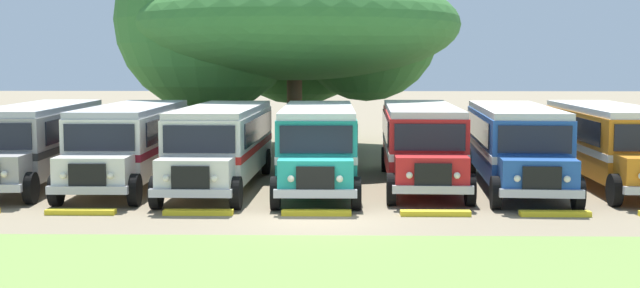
{
  "coord_description": "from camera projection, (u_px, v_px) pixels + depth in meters",
  "views": [
    {
      "loc": [
        0.6,
        -23.58,
        4.34
      ],
      "look_at": [
        0.0,
        5.37,
        1.6
      ],
      "focal_mm": 47.97,
      "sensor_mm": 36.0,
      "label": 1
    }
  ],
  "objects": [
    {
      "name": "ground_plane",
      "position": [
        316.0,
        219.0,
        23.89
      ],
      "size": [
        220.0,
        220.0,
        0.0
      ],
      "primitive_type": "plane",
      "color": "#84755B"
    },
    {
      "name": "foreground_grass_strip",
      "position": [
        306.0,
        288.0,
        16.54
      ],
      "size": [
        80.0,
        10.17,
        0.01
      ],
      "primitive_type": "cube",
      "color": "olive",
      "rests_on": "ground_plane"
    },
    {
      "name": "parked_bus_slot_0",
      "position": [
        38.0,
        139.0,
        31.13
      ],
      "size": [
        3.11,
        10.9,
        2.82
      ],
      "rotation": [
        0.0,
        0.0,
        -1.52
      ],
      "color": "#9E9993",
      "rests_on": "ground_plane"
    },
    {
      "name": "parked_bus_slot_1",
      "position": [
        132.0,
        140.0,
        30.77
      ],
      "size": [
        2.77,
        10.85,
        2.82
      ],
      "rotation": [
        0.0,
        0.0,
        -1.56
      ],
      "color": "silver",
      "rests_on": "ground_plane"
    },
    {
      "name": "parked_bus_slot_2",
      "position": [
        222.0,
        142.0,
        30.16
      ],
      "size": [
        2.9,
        10.87,
        2.82
      ],
      "rotation": [
        0.0,
        0.0,
        -1.6
      ],
      "color": "silver",
      "rests_on": "ground_plane"
    },
    {
      "name": "parked_bus_slot_3",
      "position": [
        318.0,
        142.0,
        30.1
      ],
      "size": [
        2.76,
        10.85,
        2.82
      ],
      "rotation": [
        0.0,
        0.0,
        -1.56
      ],
      "color": "teal",
      "rests_on": "ground_plane"
    },
    {
      "name": "parked_bus_slot_4",
      "position": [
        421.0,
        140.0,
        30.85
      ],
      "size": [
        2.97,
        10.88,
        2.82
      ],
      "rotation": [
        0.0,
        0.0,
        -1.6
      ],
      "color": "red",
      "rests_on": "ground_plane"
    },
    {
      "name": "parked_bus_slot_5",
      "position": [
        515.0,
        142.0,
        30.09
      ],
      "size": [
        3.3,
        10.93,
        2.82
      ],
      "rotation": [
        0.0,
        0.0,
        -1.64
      ],
      "color": "#23519E",
      "rests_on": "ground_plane"
    },
    {
      "name": "parked_bus_slot_6",
      "position": [
        609.0,
        140.0,
        30.64
      ],
      "size": [
        2.93,
        10.87,
        2.82
      ],
      "rotation": [
        0.0,
        0.0,
        -1.6
      ],
      "color": "orange",
      "rests_on": "ground_plane"
    },
    {
      "name": "curb_wheelstop_1",
      "position": [
        81.0,
        212.0,
        24.59
      ],
      "size": [
        2.0,
        0.36,
        0.15
      ],
      "primitive_type": "cube",
      "color": "yellow",
      "rests_on": "ground_plane"
    },
    {
      "name": "curb_wheelstop_2",
      "position": [
        198.0,
        212.0,
        24.52
      ],
      "size": [
        2.0,
        0.36,
        0.15
      ],
      "primitive_type": "cube",
      "color": "yellow",
      "rests_on": "ground_plane"
    },
    {
      "name": "curb_wheelstop_3",
      "position": [
        317.0,
        213.0,
        24.45
      ],
      "size": [
        2.0,
        0.36,
        0.15
      ],
      "primitive_type": "cube",
      "color": "yellow",
      "rests_on": "ground_plane"
    },
    {
      "name": "curb_wheelstop_4",
      "position": [
        435.0,
        213.0,
        24.38
      ],
      "size": [
        2.0,
        0.36,
        0.15
      ],
      "primitive_type": "cube",
      "color": "yellow",
      "rests_on": "ground_plane"
    },
    {
      "name": "curb_wheelstop_5",
      "position": [
        555.0,
        214.0,
        24.31
      ],
      "size": [
        2.0,
        0.36,
        0.15
      ],
      "primitive_type": "cube",
      "color": "yellow",
      "rests_on": "ground_plane"
    },
    {
      "name": "broad_shade_tree",
      "position": [
        288.0,
        22.0,
        42.03
      ],
      "size": [
        16.24,
        17.08,
        11.45
      ],
      "color": "brown",
      "rests_on": "ground_plane"
    }
  ]
}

